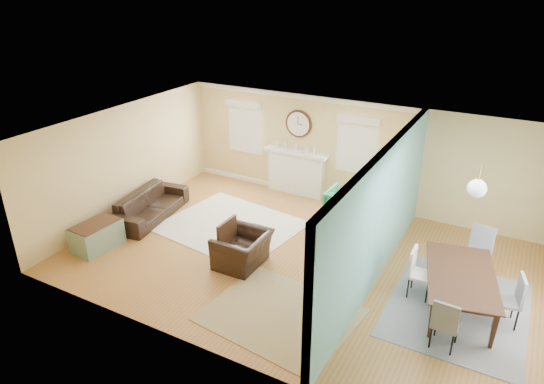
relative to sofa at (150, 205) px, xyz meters
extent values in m
plane|color=#966027|center=(3.89, -0.01, -0.31)|extent=(9.00, 9.00, 0.00)
cube|color=tan|center=(3.89, 2.99, 0.99)|extent=(9.00, 0.02, 2.60)
cube|color=tan|center=(3.89, -3.01, 0.99)|extent=(9.00, 0.02, 2.60)
cube|color=tan|center=(-0.61, -0.01, 0.99)|extent=(0.02, 6.00, 2.60)
cube|color=white|center=(3.89, -0.01, 2.29)|extent=(9.00, 6.00, 0.02)
cube|color=tan|center=(5.39, 1.39, 0.99)|extent=(0.12, 3.20, 2.60)
cube|color=tan|center=(5.39, -2.51, 0.99)|extent=(0.12, 1.00, 2.60)
cube|color=tan|center=(5.39, -1.11, 2.09)|extent=(0.12, 1.80, 0.40)
cube|color=white|center=(5.32, -0.21, 0.79)|extent=(0.04, 0.12, 2.20)
cube|color=white|center=(5.32, -2.01, 0.79)|extent=(0.04, 0.12, 2.20)
cube|color=white|center=(5.32, -1.11, 1.89)|extent=(0.04, 1.92, 0.12)
cube|color=#72C0C1|center=(5.46, -0.01, 0.99)|extent=(0.02, 6.00, 2.60)
cube|color=white|center=(2.39, 2.87, 0.24)|extent=(1.50, 0.24, 1.10)
cube|color=white|center=(2.39, 2.84, 0.82)|extent=(1.70, 0.30, 0.08)
cube|color=black|center=(2.39, 2.97, 0.19)|extent=(0.85, 0.02, 0.75)
cube|color=gold|center=(2.39, 2.86, 0.11)|extent=(0.85, 0.02, 0.62)
cylinder|color=#452A1A|center=(2.39, 2.96, 1.54)|extent=(0.70, 0.06, 0.70)
cylinder|color=silver|center=(2.39, 2.93, 1.54)|extent=(0.60, 0.01, 0.60)
cube|color=black|center=(2.39, 2.92, 1.64)|extent=(0.02, 0.01, 0.20)
cube|color=black|center=(2.45, 2.92, 1.54)|extent=(0.12, 0.01, 0.02)
cube|color=white|center=(0.84, 2.97, 1.24)|extent=(0.90, 0.03, 1.30)
cube|color=white|center=(0.84, 2.94, 1.24)|extent=(1.00, 0.04, 1.40)
cube|color=silver|center=(0.84, 2.90, 1.87)|extent=(1.05, 0.10, 0.18)
cube|color=white|center=(3.94, 2.97, 1.24)|extent=(0.90, 0.03, 1.30)
cube|color=white|center=(3.94, 2.94, 1.24)|extent=(1.00, 0.04, 1.40)
cube|color=silver|center=(3.94, 2.90, 1.87)|extent=(1.05, 0.10, 0.18)
cylinder|color=gold|center=(6.89, -0.01, 2.14)|extent=(0.02, 0.02, 0.30)
sphere|color=white|center=(6.89, -0.01, 1.89)|extent=(0.30, 0.30, 0.30)
cube|color=silver|center=(1.89, 0.51, -0.31)|extent=(3.17, 2.84, 0.02)
cube|color=tan|center=(4.35, -1.74, -0.31)|extent=(2.60, 2.22, 0.01)
cube|color=gray|center=(6.95, -0.13, -0.31)|extent=(2.22, 2.77, 0.01)
imported|color=black|center=(0.00, 0.00, 0.00)|extent=(1.14, 2.25, 0.63)
imported|color=black|center=(2.98, -0.70, 0.02)|extent=(0.92, 1.05, 0.68)
imported|color=#1E7E68|center=(4.02, 2.11, 0.05)|extent=(0.81, 0.83, 0.73)
cube|color=gray|center=(-0.03, -1.60, -0.04)|extent=(0.66, 1.02, 0.55)
cube|color=#452A1A|center=(-0.03, -1.60, 0.24)|extent=(0.63, 0.97, 0.02)
cube|color=#9B5F35|center=(5.04, 1.10, 0.09)|extent=(0.55, 1.65, 0.80)
cube|color=#452A1A|center=(4.76, 0.61, 0.24)|extent=(0.01, 0.44, 0.22)
cube|color=#452A1A|center=(4.76, 0.61, -0.03)|extent=(0.01, 0.44, 0.22)
cube|color=#452A1A|center=(4.76, 1.10, 0.24)|extent=(0.01, 0.44, 0.22)
cube|color=#452A1A|center=(4.76, 1.10, -0.03)|extent=(0.01, 0.44, 0.22)
cube|color=#452A1A|center=(4.76, 1.60, 0.24)|extent=(0.01, 0.44, 0.22)
cube|color=#452A1A|center=(4.76, 1.60, -0.03)|extent=(0.01, 0.44, 0.22)
imported|color=black|center=(5.02, 1.10, 0.80)|extent=(0.20, 1.09, 0.62)
cylinder|color=white|center=(5.12, 0.22, -0.09)|extent=(0.31, 0.31, 0.46)
imported|color=#337F33|center=(5.12, 0.22, 0.36)|extent=(0.49, 0.51, 0.43)
imported|color=#452A1A|center=(6.95, -0.13, 0.03)|extent=(1.51, 2.16, 0.69)
cube|color=gray|center=(7.03, 1.07, 0.15)|extent=(0.52, 0.52, 0.05)
cube|color=gray|center=(7.03, 1.07, 0.41)|extent=(0.44, 0.14, 0.52)
cylinder|color=black|center=(7.24, 1.21, -0.10)|extent=(0.03, 0.03, 0.44)
cylinder|color=black|center=(7.16, 0.86, -0.10)|extent=(0.03, 0.03, 0.44)
cylinder|color=black|center=(6.89, 1.28, -0.10)|extent=(0.03, 0.03, 0.44)
cylinder|color=black|center=(6.82, 0.93, -0.10)|extent=(0.03, 0.03, 0.44)
cube|color=gray|center=(6.89, -1.19, 0.11)|extent=(0.41, 0.41, 0.05)
cube|color=gray|center=(6.89, -1.19, 0.34)|extent=(0.39, 0.07, 0.47)
cylinder|color=black|center=(6.72, -1.34, -0.12)|extent=(0.03, 0.03, 0.39)
cylinder|color=black|center=(6.74, -1.02, -0.12)|extent=(0.03, 0.03, 0.39)
cylinder|color=black|center=(7.04, -1.35, -0.12)|extent=(0.03, 0.03, 0.39)
cylinder|color=black|center=(7.06, -1.04, -0.12)|extent=(0.03, 0.03, 0.39)
cube|color=white|center=(6.26, -0.07, 0.12)|extent=(0.41, 0.41, 0.05)
cube|color=white|center=(6.26, -0.07, 0.36)|extent=(0.05, 0.40, 0.48)
cylinder|color=black|center=(6.10, 0.09, -0.11)|extent=(0.03, 0.03, 0.40)
cylinder|color=black|center=(6.42, 0.09, -0.11)|extent=(0.03, 0.03, 0.40)
cylinder|color=black|center=(6.10, -0.24, -0.11)|extent=(0.03, 0.03, 0.40)
cylinder|color=black|center=(6.43, -0.24, -0.11)|extent=(0.03, 0.03, 0.40)
cube|color=gray|center=(7.65, -0.16, 0.12)|extent=(0.49, 0.49, 0.05)
cube|color=gray|center=(7.65, -0.16, 0.36)|extent=(0.14, 0.40, 0.48)
cylinder|color=black|center=(7.84, -0.29, -0.11)|extent=(0.03, 0.03, 0.40)
cylinder|color=black|center=(7.53, -0.36, -0.11)|extent=(0.03, 0.03, 0.40)
cylinder|color=black|center=(7.77, 0.03, -0.11)|extent=(0.03, 0.03, 0.40)
cylinder|color=black|center=(7.45, -0.04, -0.11)|extent=(0.03, 0.03, 0.40)
camera|label=1|loc=(7.38, -7.59, 4.94)|focal=32.00mm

